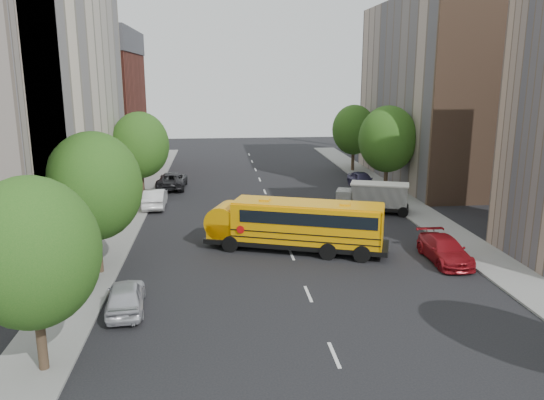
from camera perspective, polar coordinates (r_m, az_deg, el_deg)
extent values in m
plane|color=black|center=(34.56, 1.65, -4.82)|extent=(120.00, 120.00, 0.00)
cube|color=slate|center=(39.68, -16.06, -2.85)|extent=(3.00, 80.00, 0.12)
cube|color=slate|center=(42.16, 16.42, -1.93)|extent=(3.00, 80.00, 0.12)
cube|color=silver|center=(44.10, -0.06, -0.78)|extent=(0.15, 64.00, 0.01)
cube|color=beige|center=(40.87, -25.91, 10.96)|extent=(10.00, 26.00, 20.00)
cube|color=maroon|center=(62.19, -18.81, 8.71)|extent=(10.00, 15.00, 13.00)
cube|color=tan|center=(57.15, 17.44, 10.97)|extent=(10.00, 22.00, 18.00)
cube|color=brown|center=(47.23, 22.72, 10.19)|extent=(10.10, 0.30, 18.00)
cylinder|color=yellow|center=(69.00, 23.26, 17.92)|extent=(1.00, 1.00, 35.00)
cylinder|color=#38281C|center=(21.82, -23.58, -13.45)|extent=(0.36, 0.36, 2.70)
ellipsoid|color=#1C5115|center=(20.61, -24.43, -5.19)|extent=(4.80, 4.80, 5.52)
cylinder|color=#38281C|center=(30.74, -18.13, -5.02)|extent=(0.36, 0.36, 2.88)
ellipsoid|color=#1C5115|center=(29.86, -18.62, 1.41)|extent=(5.12, 5.12, 5.89)
cylinder|color=#38281C|center=(47.93, -13.77, 1.69)|extent=(0.36, 0.36, 2.81)
ellipsoid|color=#1C5115|center=(47.38, -14.00, 5.76)|extent=(4.99, 4.99, 5.74)
cylinder|color=#38281C|center=(49.90, 12.13, 2.31)|extent=(0.36, 0.36, 2.95)
ellipsoid|color=#1C5115|center=(49.35, 12.33, 6.42)|extent=(5.25, 5.25, 6.04)
cylinder|color=#38281C|center=(61.26, 8.69, 4.37)|extent=(0.36, 0.36, 2.74)
ellipsoid|color=#1C5115|center=(60.84, 8.80, 7.48)|extent=(4.86, 4.86, 5.59)
cube|color=black|center=(33.33, 2.57, -4.51)|extent=(11.58, 6.24, 0.30)
cube|color=#E99804|center=(32.83, 3.81, -2.41)|extent=(9.46, 5.44, 2.33)
cube|color=#E99804|center=(34.30, -5.10, -2.97)|extent=(2.50, 2.81, 1.01)
cube|color=black|center=(33.66, -3.43, -1.11)|extent=(1.26, 2.37, 1.22)
cube|color=#E99804|center=(32.53, 3.85, -0.39)|extent=(9.39, 5.25, 0.14)
cube|color=black|center=(32.66, 4.18, -1.57)|extent=(8.71, 5.23, 0.76)
cube|color=black|center=(33.06, 3.79, -3.76)|extent=(9.48, 5.50, 0.06)
cube|color=black|center=(32.94, 3.80, -3.09)|extent=(9.48, 5.50, 0.06)
cube|color=#E99804|center=(32.41, 11.89, -2.88)|extent=(0.99, 2.44, 2.33)
cube|color=#E99804|center=(33.06, -0.84, 0.04)|extent=(0.78, 0.78, 0.10)
cube|color=#E99804|center=(32.21, 7.94, -0.45)|extent=(0.78, 0.78, 0.10)
cylinder|color=#E99804|center=(34.16, -5.12, -2.16)|extent=(2.79, 2.91, 2.13)
cylinder|color=red|center=(32.53, -3.51, -3.20)|extent=(0.49, 0.21, 0.51)
cylinder|color=black|center=(33.13, -4.61, -4.75)|extent=(1.06, 0.63, 1.01)
cylinder|color=black|center=(35.43, -3.34, -3.52)|extent=(1.06, 0.63, 1.01)
cylinder|color=black|center=(31.83, 6.10, -5.55)|extent=(1.06, 0.63, 1.01)
cylinder|color=black|center=(34.22, 6.66, -4.20)|extent=(1.06, 0.63, 1.01)
cylinder|color=black|center=(31.65, 9.76, -5.78)|extent=(1.06, 0.63, 1.01)
cylinder|color=black|center=(34.06, 10.06, -4.41)|extent=(1.06, 0.63, 1.01)
cube|color=black|center=(43.17, 10.74, -0.70)|extent=(5.93, 3.67, 0.28)
cube|color=silver|center=(42.93, 11.42, 0.54)|extent=(4.66, 3.14, 1.69)
cube|color=silver|center=(43.16, 8.05, 0.36)|extent=(1.84, 2.12, 1.12)
cube|color=silver|center=(42.74, 11.48, 1.70)|extent=(4.87, 3.29, 0.11)
cylinder|color=black|center=(42.43, 7.88, -0.94)|extent=(0.82, 0.49, 0.79)
cylinder|color=black|center=(44.24, 8.15, -0.36)|extent=(0.82, 0.49, 0.79)
cylinder|color=black|center=(42.27, 10.92, -1.11)|extent=(0.82, 0.49, 0.79)
cylinder|color=black|center=(44.09, 11.05, -0.52)|extent=(0.82, 0.49, 0.79)
cylinder|color=black|center=(42.23, 13.71, -1.27)|extent=(0.82, 0.49, 0.79)
cylinder|color=black|center=(44.05, 13.73, -0.67)|extent=(0.82, 0.49, 0.79)
imported|color=#B5B5BC|center=(25.96, -15.47, -9.95)|extent=(2.10, 4.38, 1.45)
imported|color=silver|center=(44.93, -12.46, 0.19)|extent=(1.74, 4.82, 1.58)
imported|color=black|center=(52.27, -10.70, 2.10)|extent=(2.79, 5.75, 1.58)
imported|color=maroon|center=(32.92, 18.07, -5.11)|extent=(2.07, 5.01, 1.45)
imported|color=#38335A|center=(52.42, 9.64, 2.16)|extent=(2.21, 4.65, 1.53)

